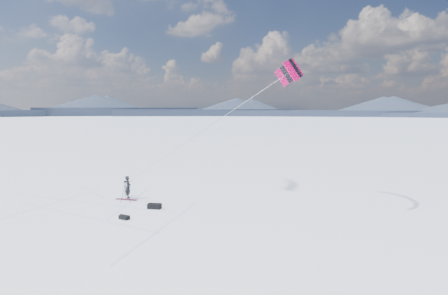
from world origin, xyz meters
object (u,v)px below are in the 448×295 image
(snowkiter, at_px, (128,198))
(tripod, at_px, (125,188))
(gear_bag_a, at_px, (154,206))
(gear_bag_b, at_px, (124,217))
(snowboard, at_px, (126,199))

(snowkiter, bearing_deg, tripod, -175.86)
(gear_bag_a, height_order, gear_bag_b, gear_bag_a)
(snowboard, xyz_separation_m, tripod, (0.32, -0.59, 0.93))
(snowboard, distance_m, tripod, 1.14)
(snowkiter, bearing_deg, snowboard, 175.27)
(gear_bag_a, bearing_deg, tripod, 152.97)
(snowkiter, bearing_deg, gear_bag_b, -168.61)
(snowkiter, bearing_deg, gear_bag_a, -139.98)
(tripod, xyz_separation_m, gear_bag_a, (2.71, -0.92, -0.78))
(snowboard, bearing_deg, snowkiter, 101.38)
(tripod, bearing_deg, gear_bag_b, -63.03)
(snowkiter, xyz_separation_m, tripod, (0.42, -1.02, 0.95))
(snowkiter, xyz_separation_m, snowboard, (0.10, -0.43, 0.02))
(snowkiter, distance_m, gear_bag_a, 3.69)
(snowboard, relative_size, gear_bag_b, 2.42)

